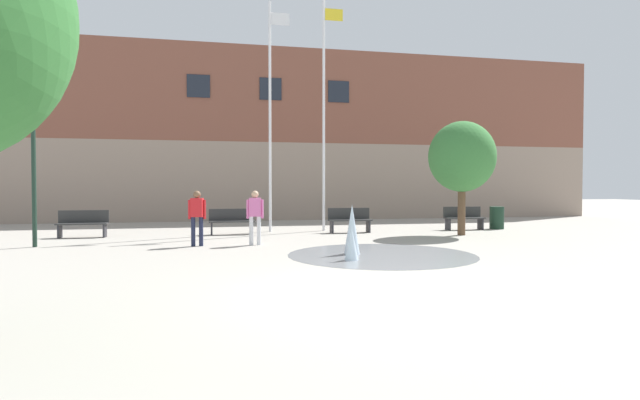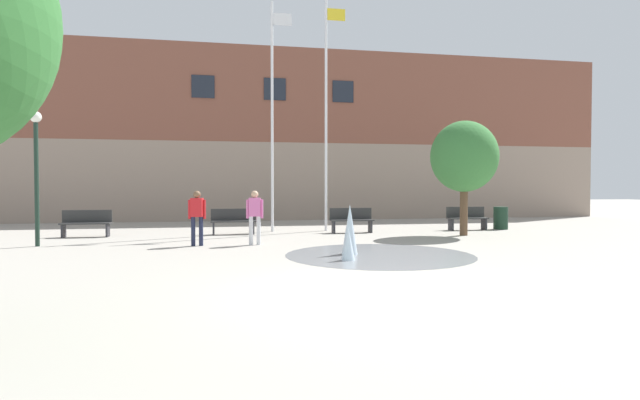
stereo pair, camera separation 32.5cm
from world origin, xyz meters
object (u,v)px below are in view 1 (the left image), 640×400
at_px(park_bench_center, 350,220).
at_px(adult_in_red, 197,214).
at_px(street_tree_near_building, 462,157).
at_px(flagpole_right, 324,108).
at_px(lamp_post_left_lane, 34,158).
at_px(teen_by_trashcan, 255,213).
at_px(trash_can, 497,218).
at_px(park_bench_far_left, 83,223).
at_px(park_bench_under_left_flagpole, 232,221).
at_px(park_bench_far_right, 464,218).
at_px(flagpole_left, 271,111).

height_order(park_bench_center, adult_in_red, adult_in_red).
height_order(adult_in_red, street_tree_near_building, street_tree_near_building).
height_order(flagpole_right, lamp_post_left_lane, flagpole_right).
bearing_deg(teen_by_trashcan, trash_can, -153.39).
distance_m(teen_by_trashcan, trash_can, 10.59).
xyz_separation_m(park_bench_far_left, flagpole_right, (8.49, 0.85, 4.24)).
height_order(park_bench_under_left_flagpole, trash_can, park_bench_under_left_flagpole).
height_order(park_bench_under_left_flagpole, lamp_post_left_lane, lamp_post_left_lane).
bearing_deg(flagpole_right, street_tree_near_building, -32.05).
bearing_deg(lamp_post_left_lane, teen_by_trashcan, -7.22).
distance_m(park_bench_far_right, lamp_post_left_lane, 15.00).
xyz_separation_m(flagpole_right, trash_can, (6.98, -0.65, -4.27)).
bearing_deg(teen_by_trashcan, flagpole_right, -118.47).
height_order(park_bench_center, lamp_post_left_lane, lamp_post_left_lane).
xyz_separation_m(park_bench_far_right, adult_in_red, (-10.12, -3.42, 0.45)).
xyz_separation_m(park_bench_far_left, trash_can, (15.46, 0.19, -0.03)).
xyz_separation_m(park_bench_under_left_flagpole, flagpole_right, (3.56, 0.78, 4.24)).
bearing_deg(lamp_post_left_lane, street_tree_near_building, 2.97).
bearing_deg(lamp_post_left_lane, park_bench_far_right, 10.45).
bearing_deg(park_bench_under_left_flagpole, park_bench_far_right, 0.37).
height_order(park_bench_far_left, adult_in_red, adult_in_red).
xyz_separation_m(adult_in_red, street_tree_near_building, (8.99, 1.43, 1.81)).
bearing_deg(flagpole_right, park_bench_far_left, -174.29).
relative_size(adult_in_red, flagpole_right, 0.18).
bearing_deg(lamp_post_left_lane, park_bench_center, 13.89).
relative_size(park_bench_under_left_flagpole, park_bench_far_right, 1.00).
distance_m(park_bench_far_right, flagpole_left, 8.62).
bearing_deg(adult_in_red, flagpole_left, -108.34).
distance_m(teen_by_trashcan, street_tree_near_building, 7.70).
distance_m(park_bench_far_left, flagpole_right, 9.53).
relative_size(park_bench_far_left, teen_by_trashcan, 1.01).
bearing_deg(adult_in_red, street_tree_near_building, -157.50).
distance_m(park_bench_far_right, street_tree_near_building, 3.23).
bearing_deg(park_bench_under_left_flagpole, park_bench_center, -2.55).
bearing_deg(flagpole_left, flagpole_right, 0.00).
bearing_deg(teen_by_trashcan, park_bench_far_right, -150.66).
height_order(flagpole_left, lamp_post_left_lane, flagpole_left).
bearing_deg(park_bench_far_right, flagpole_left, 174.54).
xyz_separation_m(park_bench_under_left_flagpole, teen_by_trashcan, (0.57, -3.41, 0.45)).
distance_m(park_bench_center, street_tree_near_building, 4.59).
height_order(teen_by_trashcan, trash_can, teen_by_trashcan).
bearing_deg(park_bench_far_right, trash_can, 2.62).
bearing_deg(park_bench_under_left_flagpole, trash_can, 0.69).
bearing_deg(adult_in_red, park_bench_far_right, -147.85).
xyz_separation_m(park_bench_center, flagpole_left, (-2.82, 0.97, 4.09)).
bearing_deg(park_bench_under_left_flagpole, flagpole_left, 27.65).
bearing_deg(park_bench_center, park_bench_under_left_flagpole, 177.45).
height_order(park_bench_far_left, trash_can, park_bench_far_left).
relative_size(flagpole_left, trash_can, 9.59).
distance_m(flagpole_right, lamp_post_left_lane, 10.00).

